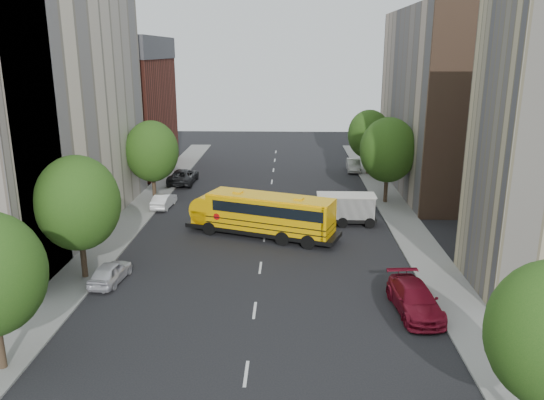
{
  "coord_description": "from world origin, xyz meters",
  "views": [
    {
      "loc": [
        1.81,
        -34.59,
        13.87
      ],
      "look_at": [
        0.65,
        2.0,
        3.57
      ],
      "focal_mm": 35.0,
      "sensor_mm": 36.0,
      "label": 1
    }
  ],
  "objects_px": {
    "safari_truck": "(340,208)",
    "parked_car_0": "(110,272)",
    "street_tree_4": "(388,150)",
    "street_tree_2": "(152,151)",
    "parked_car_5": "(353,165)",
    "parked_car_3": "(415,299)",
    "parked_car_1": "(164,201)",
    "parked_car_2": "(183,176)",
    "street_tree_1": "(78,203)",
    "school_bus": "(260,213)",
    "street_tree_5": "(369,134)"
  },
  "relations": [
    {
      "from": "parked_car_2",
      "to": "parked_car_5",
      "type": "xyz_separation_m",
      "value": [
        19.2,
        6.79,
        -0.07
      ]
    },
    {
      "from": "street_tree_2",
      "to": "safari_truck",
      "type": "bearing_deg",
      "value": -20.73
    },
    {
      "from": "school_bus",
      "to": "parked_car_0",
      "type": "distance_m",
      "value": 12.56
    },
    {
      "from": "street_tree_2",
      "to": "parked_car_3",
      "type": "relative_size",
      "value": 1.44
    },
    {
      "from": "parked_car_5",
      "to": "parked_car_0",
      "type": "bearing_deg",
      "value": -118.09
    },
    {
      "from": "safari_truck",
      "to": "parked_car_5",
      "type": "relative_size",
      "value": 1.35
    },
    {
      "from": "safari_truck",
      "to": "parked_car_3",
      "type": "xyz_separation_m",
      "value": [
        2.67,
        -15.4,
        -0.57
      ]
    },
    {
      "from": "street_tree_5",
      "to": "safari_truck",
      "type": "height_order",
      "value": "street_tree_5"
    },
    {
      "from": "safari_truck",
      "to": "parked_car_3",
      "type": "bearing_deg",
      "value": -79.54
    },
    {
      "from": "parked_car_1",
      "to": "street_tree_2",
      "type": "bearing_deg",
      "value": -52.81
    },
    {
      "from": "school_bus",
      "to": "parked_car_3",
      "type": "xyz_separation_m",
      "value": [
        9.11,
        -12.14,
        -1.13
      ]
    },
    {
      "from": "school_bus",
      "to": "safari_truck",
      "type": "bearing_deg",
      "value": 47.31
    },
    {
      "from": "street_tree_4",
      "to": "street_tree_5",
      "type": "height_order",
      "value": "street_tree_4"
    },
    {
      "from": "safari_truck",
      "to": "parked_car_2",
      "type": "distance_m",
      "value": 20.76
    },
    {
      "from": "safari_truck",
      "to": "parked_car_0",
      "type": "relative_size",
      "value": 1.52
    },
    {
      "from": "street_tree_2",
      "to": "street_tree_5",
      "type": "xyz_separation_m",
      "value": [
        22.0,
        12.0,
        -0.12
      ]
    },
    {
      "from": "street_tree_1",
      "to": "parked_car_2",
      "type": "height_order",
      "value": "street_tree_1"
    },
    {
      "from": "street_tree_2",
      "to": "parked_car_3",
      "type": "bearing_deg",
      "value": -47.86
    },
    {
      "from": "parked_car_2",
      "to": "parked_car_3",
      "type": "bearing_deg",
      "value": 123.03
    },
    {
      "from": "street_tree_5",
      "to": "parked_car_3",
      "type": "bearing_deg",
      "value": -93.71
    },
    {
      "from": "school_bus",
      "to": "parked_car_1",
      "type": "bearing_deg",
      "value": 161.29
    },
    {
      "from": "parked_car_1",
      "to": "parked_car_3",
      "type": "relative_size",
      "value": 0.74
    },
    {
      "from": "parked_car_2",
      "to": "parked_car_3",
      "type": "height_order",
      "value": "parked_car_2"
    },
    {
      "from": "street_tree_2",
      "to": "street_tree_1",
      "type": "bearing_deg",
      "value": -90.0
    },
    {
      "from": "safari_truck",
      "to": "parked_car_2",
      "type": "relative_size",
      "value": 1.04
    },
    {
      "from": "street_tree_2",
      "to": "street_tree_5",
      "type": "distance_m",
      "value": 25.06
    },
    {
      "from": "street_tree_4",
      "to": "safari_truck",
      "type": "relative_size",
      "value": 1.35
    },
    {
      "from": "parked_car_1",
      "to": "parked_car_3",
      "type": "distance_m",
      "value": 26.96
    },
    {
      "from": "street_tree_4",
      "to": "street_tree_5",
      "type": "relative_size",
      "value": 1.08
    },
    {
      "from": "street_tree_1",
      "to": "safari_truck",
      "type": "xyz_separation_m",
      "value": [
        17.13,
        11.52,
        -3.61
      ]
    },
    {
      "from": "parked_car_0",
      "to": "parked_car_1",
      "type": "distance_m",
      "value": 16.39
    },
    {
      "from": "street_tree_1",
      "to": "street_tree_2",
      "type": "distance_m",
      "value": 18.0
    },
    {
      "from": "parked_car_1",
      "to": "parked_car_3",
      "type": "xyz_separation_m",
      "value": [
        18.4,
        -19.7,
        0.12
      ]
    },
    {
      "from": "parked_car_2",
      "to": "parked_car_5",
      "type": "distance_m",
      "value": 20.37
    },
    {
      "from": "parked_car_5",
      "to": "parked_car_3",
      "type": "bearing_deg",
      "value": -89.28
    },
    {
      "from": "street_tree_2",
      "to": "parked_car_0",
      "type": "distance_m",
      "value": 19.11
    },
    {
      "from": "street_tree_5",
      "to": "parked_car_0",
      "type": "distance_m",
      "value": 36.85
    },
    {
      "from": "street_tree_2",
      "to": "parked_car_1",
      "type": "bearing_deg",
      "value": -57.36
    },
    {
      "from": "street_tree_4",
      "to": "parked_car_1",
      "type": "distance_m",
      "value": 21.18
    },
    {
      "from": "street_tree_2",
      "to": "parked_car_5",
      "type": "height_order",
      "value": "street_tree_2"
    },
    {
      "from": "street_tree_1",
      "to": "street_tree_2",
      "type": "xyz_separation_m",
      "value": [
        0.0,
        18.0,
        -0.12
      ]
    },
    {
      "from": "street_tree_4",
      "to": "parked_car_3",
      "type": "distance_m",
      "value": 22.41
    },
    {
      "from": "street_tree_4",
      "to": "parked_car_5",
      "type": "xyz_separation_m",
      "value": [
        -1.4,
        13.83,
        -4.35
      ]
    },
    {
      "from": "parked_car_0",
      "to": "parked_car_3",
      "type": "xyz_separation_m",
      "value": [
        17.98,
        -3.32,
        0.1
      ]
    },
    {
      "from": "parked_car_2",
      "to": "parked_car_3",
      "type": "distance_m",
      "value": 34.28
    },
    {
      "from": "safari_truck",
      "to": "street_tree_4",
      "type": "bearing_deg",
      "value": 53.75
    },
    {
      "from": "street_tree_1",
      "to": "parked_car_3",
      "type": "distance_m",
      "value": 20.6
    },
    {
      "from": "street_tree_1",
      "to": "parked_car_1",
      "type": "bearing_deg",
      "value": 84.94
    },
    {
      "from": "street_tree_2",
      "to": "parked_car_1",
      "type": "relative_size",
      "value": 1.94
    },
    {
      "from": "safari_truck",
      "to": "parked_car_1",
      "type": "bearing_deg",
      "value": 165.36
    }
  ]
}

